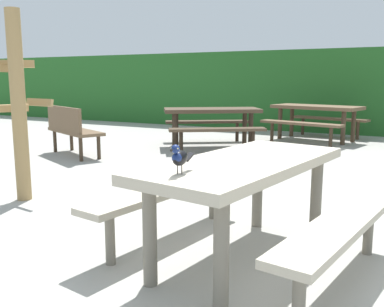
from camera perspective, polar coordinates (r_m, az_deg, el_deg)
name	(u,v)px	position (r m, az deg, el deg)	size (l,w,h in m)	color
ground_plane	(287,276)	(3.06, 12.43, -15.46)	(60.00, 60.00, 0.00)	#A3A099
picnic_table_foreground	(244,185)	(3.09, 6.89, -4.10)	(1.93, 1.95, 0.74)	#B2A893
bird_grackle	(179,157)	(2.53, -1.68, -0.49)	(0.08, 0.29, 0.18)	black
picnic_table_mid_right	(212,118)	(8.30, 2.62, 4.70)	(2.35, 2.34, 0.74)	#473828
picnic_table_far_centre	(316,114)	(9.54, 16.04, 4.99)	(2.04, 2.02, 0.74)	brown
stalk_post_left_side	(19,106)	(4.93, -21.87, 5.89)	(0.57, 0.45, 2.00)	#997A4C
park_bench_side	(71,127)	(7.58, -15.72, 3.35)	(1.46, 0.98, 0.84)	brown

